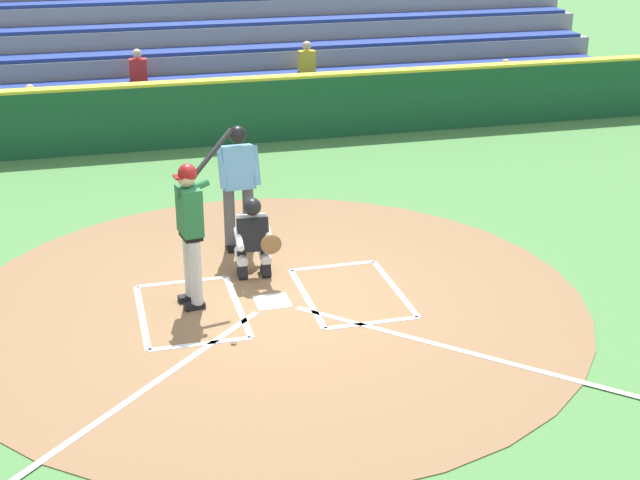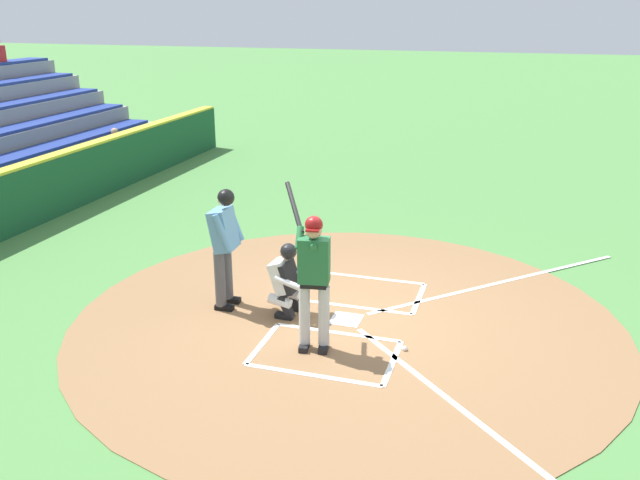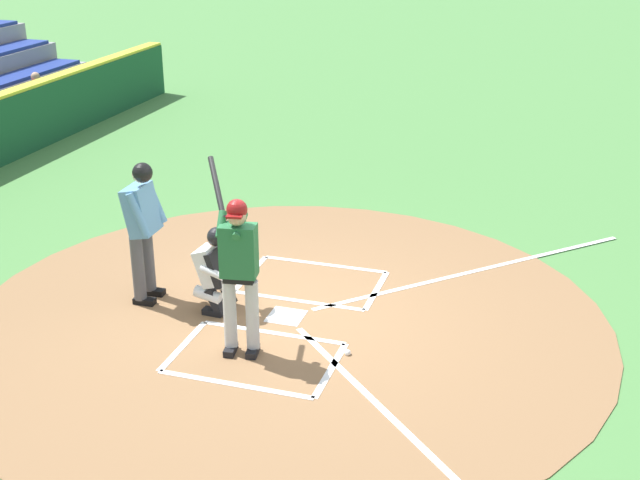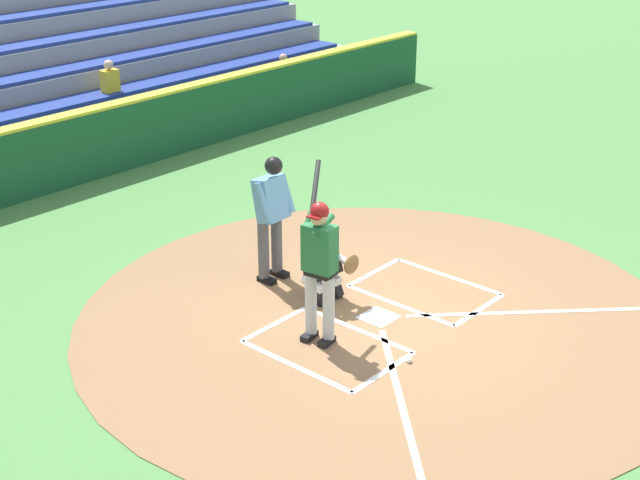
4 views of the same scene
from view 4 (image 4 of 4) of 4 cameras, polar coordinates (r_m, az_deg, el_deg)
name	(u,v)px [view 4 (image 4 of 4)]	position (r m, az deg, el deg)	size (l,w,h in m)	color
ground_plane	(378,318)	(12.24, 3.64, -4.84)	(120.00, 120.00, 0.00)	#4C8442
dirt_circle	(378,317)	(12.24, 3.64, -4.82)	(8.00, 8.00, 0.01)	olive
home_plate_and_chalk	(433,339)	(11.79, 7.04, -6.08)	(7.93, 4.91, 0.01)	white
batter	(319,261)	(11.19, -0.04, -1.33)	(0.87, 0.83, 2.13)	#BCBCBC
catcher	(326,261)	(12.43, 0.37, -1.29)	(0.59, 0.63, 1.13)	black
plate_umpire	(272,210)	(12.84, -3.02, 1.87)	(0.59, 0.42, 1.86)	#4C4C51
baseball	(409,360)	(11.24, 5.54, -7.44)	(0.07, 0.07, 0.07)	white
backstop_wall	(48,155)	(17.22, -16.49, 5.07)	(22.00, 0.36, 1.31)	#19512D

